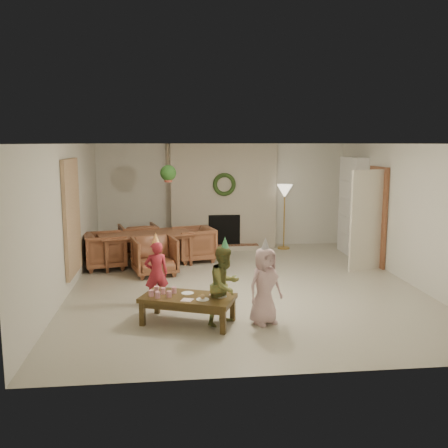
{
  "coord_description": "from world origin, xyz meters",
  "views": [
    {
      "loc": [
        -1.27,
        -8.51,
        2.51
      ],
      "look_at": [
        -0.3,
        0.4,
        1.05
      ],
      "focal_mm": 39.93,
      "sensor_mm": 36.0,
      "label": 1
    }
  ],
  "objects": [
    {
      "name": "cup_f",
      "position": [
        -1.24,
        -1.62,
        0.44
      ],
      "size": [
        0.09,
        0.09,
        0.09
      ],
      "primitive_type": "cylinder",
      "rotation": [
        0.0,
        0.0,
        -0.38
      ],
      "color": "white",
      "rests_on": "coffee_table_top"
    },
    {
      "name": "cup_b",
      "position": [
        -1.49,
        -1.56,
        0.44
      ],
      "size": [
        0.09,
        0.09,
        0.09
      ],
      "primitive_type": "cylinder",
      "rotation": [
        0.0,
        0.0,
        -0.38
      ],
      "color": "white",
      "rests_on": "coffee_table_top"
    },
    {
      "name": "floor",
      "position": [
        0.0,
        0.0,
        0.0
      ],
      "size": [
        7.0,
        7.0,
        0.0
      ],
      "primitive_type": "plane",
      "color": "#B7B29E",
      "rests_on": "ground"
    },
    {
      "name": "coffee_leg_fr",
      "position": [
        -0.6,
        -2.24,
        0.17
      ],
      "size": [
        0.09,
        0.09,
        0.34
      ],
      "primitive_type": "cube",
      "rotation": [
        0.0,
        0.0,
        -0.38
      ],
      "color": "#4E3A1A",
      "rests_on": "floor"
    },
    {
      "name": "plate_c",
      "position": [
        -0.6,
        -1.86,
        0.4
      ],
      "size": [
        0.23,
        0.23,
        0.01
      ],
      "primitive_type": "cylinder",
      "rotation": [
        0.0,
        0.0,
        -0.38
      ],
      "color": "white",
      "rests_on": "coffee_table_top"
    },
    {
      "name": "food_scoop",
      "position": [
        -0.85,
        -1.97,
        0.44
      ],
      "size": [
        0.09,
        0.09,
        0.07
      ],
      "primitive_type": "sphere",
      "rotation": [
        0.0,
        0.0,
        -0.38
      ],
      "color": "tan",
      "rests_on": "plate_b"
    },
    {
      "name": "child_red",
      "position": [
        -1.5,
        -0.94,
        0.51
      ],
      "size": [
        0.41,
        0.31,
        1.02
      ],
      "primitive_type": "imported",
      "rotation": [
        0.0,
        0.0,
        3.33
      ],
      "color": "#A82431",
      "rests_on": "floor"
    },
    {
      "name": "plate_b",
      "position": [
        -0.85,
        -1.97,
        0.4
      ],
      "size": [
        0.23,
        0.23,
        0.01
      ],
      "primitive_type": "cylinder",
      "rotation": [
        0.0,
        0.0,
        -0.38
      ],
      "color": "white",
      "rests_on": "coffee_table_top"
    },
    {
      "name": "wall_left",
      "position": [
        -3.0,
        0.0,
        1.25
      ],
      "size": [
        0.0,
        7.0,
        7.0
      ],
      "primitive_type": "plane",
      "rotation": [
        1.57,
        0.0,
        1.57
      ],
      "color": "silver",
      "rests_on": "floor"
    },
    {
      "name": "dining_chair_far",
      "position": [
        -1.99,
        2.52,
        0.37
      ],
      "size": [
        0.96,
        0.97,
        0.74
      ],
      "primitive_type": "imported",
      "rotation": [
        0.0,
        0.0,
        3.39
      ],
      "color": "brown",
      "rests_on": "floor"
    },
    {
      "name": "ceiling",
      "position": [
        0.0,
        0.0,
        2.5
      ],
      "size": [
        7.0,
        7.0,
        0.0
      ],
      "primitive_type": "plane",
      "rotation": [
        3.14,
        0.0,
        0.0
      ],
      "color": "white",
      "rests_on": "wall_back"
    },
    {
      "name": "wall_front",
      "position": [
        0.0,
        -3.5,
        1.25
      ],
      "size": [
        7.0,
        0.0,
        7.0
      ],
      "primitive_type": "plane",
      "rotation": [
        -1.57,
        0.0,
        0.0
      ],
      "color": "silver",
      "rests_on": "floor"
    },
    {
      "name": "wall_back",
      "position": [
        0.0,
        3.5,
        1.25
      ],
      "size": [
        7.0,
        0.0,
        7.0
      ],
      "primitive_type": "plane",
      "rotation": [
        1.57,
        0.0,
        0.0
      ],
      "color": "silver",
      "rests_on": "floor"
    },
    {
      "name": "floor_lamp_base",
      "position": [
        1.43,
        3.0,
        0.02
      ],
      "size": [
        0.29,
        0.29,
        0.03
      ],
      "primitive_type": "cylinder",
      "color": "gold",
      "rests_on": "floor"
    },
    {
      "name": "bookshelf_carcass",
      "position": [
        2.84,
        2.3,
        1.1
      ],
      "size": [
        0.3,
        1.0,
        2.2
      ],
      "primitive_type": "cube",
      "color": "white",
      "rests_on": "floor"
    },
    {
      "name": "fireplace_wreath",
      "position": [
        0.0,
        3.07,
        1.55
      ],
      "size": [
        0.54,
        0.1,
        0.54
      ],
      "primitive_type": "torus",
      "rotation": [
        1.57,
        0.0,
        0.0
      ],
      "color": "#203A15",
      "rests_on": "fireplace_mass"
    },
    {
      "name": "dining_chair_right",
      "position": [
        -0.78,
        1.96,
        0.37
      ],
      "size": [
        0.97,
        0.96,
        0.74
      ],
      "primitive_type": "imported",
      "rotation": [
        0.0,
        0.0,
        -1.33
      ],
      "color": "brown",
      "rests_on": "floor"
    },
    {
      "name": "party_hat_pink",
      "position": [
        0.02,
        -1.91,
        1.13
      ],
      "size": [
        0.18,
        0.18,
        0.2
      ],
      "primitive_type": "cone",
      "rotation": [
        0.0,
        0.0,
        0.3
      ],
      "color": "#B3B1B8",
      "rests_on": "child_pink"
    },
    {
      "name": "napkin_right",
      "position": [
        -0.66,
        -1.75,
        0.4
      ],
      "size": [
        0.19,
        0.19,
        0.01
      ],
      "primitive_type": "cube",
      "rotation": [
        0.0,
        0.0,
        -0.38
      ],
      "color": "beige",
      "rests_on": "coffee_table_top"
    },
    {
      "name": "coffee_table_apron",
      "position": [
        -1.05,
        -1.79,
        0.3
      ],
      "size": [
        1.3,
        0.94,
        0.08
      ],
      "primitive_type": "cube",
      "rotation": [
        0.0,
        0.0,
        -0.38
      ],
      "color": "#4E3A1A",
      "rests_on": "floor"
    },
    {
      "name": "coffee_leg_br",
      "position": [
        -0.41,
        -1.76,
        0.17
      ],
      "size": [
        0.09,
        0.09,
        0.34
      ],
      "primitive_type": "cube",
      "rotation": [
        0.0,
        0.0,
        -0.38
      ],
      "color": "#4E3A1A",
      "rests_on": "floor"
    },
    {
      "name": "floor_lamp_post",
      "position": [
        1.43,
        3.0,
        0.72
      ],
      "size": [
        0.03,
        0.03,
        1.39
      ],
      "primitive_type": "cylinder",
      "color": "gold",
      "rests_on": "floor"
    },
    {
      "name": "fireplace_firebox",
      "position": [
        0.0,
        3.12,
        0.45
      ],
      "size": [
        0.75,
        0.12,
        0.75
      ],
      "primitive_type": "cube",
      "color": "black",
      "rests_on": "floor"
    },
    {
      "name": "coffee_table_top",
      "position": [
        -1.05,
        -1.79,
        0.37
      ],
      "size": [
        1.43,
        1.07,
        0.06
      ],
      "primitive_type": "cube",
      "rotation": [
        0.0,
        0.0,
        -0.38
      ],
      "color": "#4E3A1A",
      "rests_on": "floor"
    },
    {
      "name": "party_hat_plaid",
      "position": [
        -0.53,
        -1.86,
        1.15
      ],
      "size": [
        0.17,
        0.17,
        0.18
      ],
      "primitive_type": "cone",
      "rotation": [
        0.0,
        0.0,
        0.39
      ],
      "color": "#4AAE6A",
      "rests_on": "child_plaid"
    },
    {
      "name": "cup_e",
      "position": [
        -1.31,
        -1.81,
        0.44
      ],
      "size": [
        0.09,
        0.09,
        0.09
      ],
      "primitive_type": "cylinder",
      "rotation": [
        0.0,
        0.0,
        -0.38
      ],
      "color": "white",
      "rests_on": "coffee_table_top"
    },
    {
      "name": "cup_c",
      "position": [
        -1.47,
        -1.83,
        0.44
      ],
      "size": [
        0.09,
        0.09,
        0.09
      ],
      "primitive_type": "cylinder",
      "rotation": [
        0.0,
        0.0,
        -0.38
      ],
      "color": "white",
      "rests_on": "coffee_table_top"
    },
    {
      "name": "door_leaf",
      "position": [
        2.58,
        0.82,
        1.0
      ],
      "size": [
        0.77,
        0.32,
        2.0
      ],
      "primitive_type": "cube",
      "rotation": [
        0.0,
        0.0,
        -1.22
      ],
      "color": "beige",
      "rests_on": "floor"
    },
    {
      "name": "cup_d",
      "position": [
        -1.39,
        -1.65,
        0.44
      ],
      "size": [
        0.09,
        0.09,
        0.09
      ],
      "primitive_type": "cylinder",
      "rotation": [
        0.0,
        0.0,
        -0.38
      ],
      "color": "white",
      "rests_on": "coffee_table_top"
    },
    {
      "name": "bookshelf_shelf_c",
      "position": [
        2.82,
        2.3,
        1.25
      ],
      "size": [
        0.3,
        0.92,
        0.03
      ],
      "primitive_type": "cube",
      "color": "white",
      "rests_on": "bookshelf_carcass"
    },
    {
      "name": "coffee_leg_bl",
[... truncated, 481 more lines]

